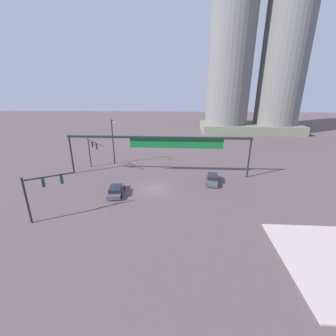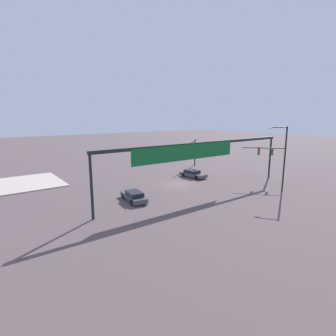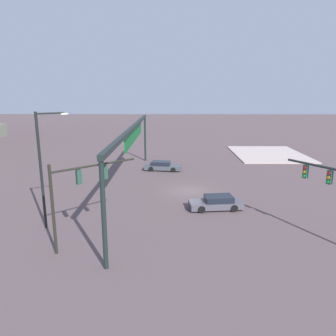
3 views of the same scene
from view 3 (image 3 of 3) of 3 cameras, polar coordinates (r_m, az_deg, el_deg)
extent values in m
plane|color=#57484A|center=(33.66, 3.59, -4.07)|extent=(235.76, 235.76, 0.00)
cube|color=#BDABA2|center=(55.63, 17.39, 2.42)|extent=(14.49, 11.13, 0.15)
cylinder|color=black|center=(21.28, -19.80, -7.13)|extent=(0.19, 0.19, 5.85)
cylinder|color=black|center=(21.87, -12.74, 0.51)|extent=(4.30, 4.72, 0.14)
cube|color=#234233|center=(21.44, -15.59, -1.55)|extent=(0.41, 0.41, 0.95)
cylinder|color=red|center=(21.51, -15.83, -0.71)|extent=(0.18, 0.19, 0.20)
cylinder|color=orange|center=(21.59, -15.78, -1.48)|extent=(0.18, 0.19, 0.20)
cylinder|color=green|center=(21.66, -15.73, -2.25)|extent=(0.18, 0.19, 0.20)
cube|color=#234233|center=(22.33, -11.16, -0.72)|extent=(0.41, 0.41, 0.95)
cylinder|color=red|center=(22.39, -11.40, 0.09)|extent=(0.18, 0.19, 0.20)
cylinder|color=orange|center=(22.46, -11.37, -0.66)|extent=(0.18, 0.19, 0.20)
cylinder|color=green|center=(22.53, -11.33, -1.40)|extent=(0.18, 0.19, 0.20)
cylinder|color=black|center=(24.37, 25.51, 0.27)|extent=(4.51, 2.95, 0.17)
cube|color=#204537|center=(24.13, 26.83, -1.48)|extent=(0.41, 0.39, 0.95)
cylinder|color=red|center=(23.93, 26.70, -0.85)|extent=(0.20, 0.16, 0.20)
cylinder|color=orange|center=(24.00, 26.63, -1.55)|extent=(0.20, 0.16, 0.20)
cylinder|color=green|center=(24.07, 26.55, -2.24)|extent=(0.20, 0.16, 0.20)
cube|color=#204537|center=(25.09, 23.27, -0.59)|extent=(0.41, 0.39, 0.95)
cylinder|color=red|center=(24.90, 23.12, 0.02)|extent=(0.20, 0.16, 0.20)
cylinder|color=orange|center=(24.96, 23.06, -0.65)|extent=(0.20, 0.16, 0.20)
cylinder|color=green|center=(25.03, 23.00, -1.32)|extent=(0.20, 0.16, 0.20)
cylinder|color=black|center=(25.21, -21.66, -0.68)|extent=(0.20, 0.20, 8.75)
cylinder|color=black|center=(24.81, -20.22, 9.14)|extent=(1.22, 1.73, 0.12)
ellipsoid|color=silver|center=(25.07, -17.96, 9.11)|extent=(0.58, 0.67, 0.20)
cylinder|color=black|center=(18.65, -11.36, -8.48)|extent=(0.28, 0.28, 6.46)
cylinder|color=black|center=(47.83, -4.09, 5.12)|extent=(0.28, 0.28, 6.46)
cube|color=black|center=(32.46, -6.27, 7.21)|extent=(30.66, 0.35, 0.35)
cube|color=#12662C|center=(35.57, -6.02, 6.31)|extent=(15.58, 0.08, 1.87)
cube|color=#4C4954|center=(28.73, 8.45, -6.40)|extent=(2.32, 4.79, 0.55)
cube|color=black|center=(28.63, 9.03, -5.38)|extent=(1.86, 2.56, 0.50)
cylinder|color=black|center=(27.68, 5.98, -7.35)|extent=(0.29, 0.66, 0.64)
cylinder|color=black|center=(29.24, 5.30, -6.18)|extent=(0.29, 0.66, 0.64)
cylinder|color=black|center=(28.39, 11.69, -7.03)|extent=(0.29, 0.66, 0.64)
cylinder|color=black|center=(29.91, 10.72, -5.91)|extent=(0.29, 0.66, 0.64)
cube|color=#41474F|center=(42.13, -0.90, 0.15)|extent=(2.34, 4.90, 0.55)
cube|color=black|center=(42.06, -1.28, 0.86)|extent=(1.83, 2.63, 0.50)
cylinder|color=black|center=(42.73, 1.21, 0.18)|extent=(0.30, 0.66, 0.64)
cylinder|color=black|center=(41.19, 0.94, -0.32)|extent=(0.30, 0.66, 0.64)
cylinder|color=black|center=(43.17, -2.64, 0.31)|extent=(0.30, 0.66, 0.64)
cylinder|color=black|center=(41.65, -3.05, -0.19)|extent=(0.30, 0.66, 0.64)
camera|label=1|loc=(48.50, 44.03, 14.72)|focal=23.85mm
camera|label=2|loc=(62.94, -26.76, 11.99)|focal=28.49mm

